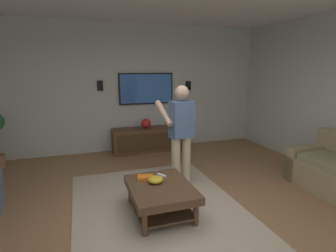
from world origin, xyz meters
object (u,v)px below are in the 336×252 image
object	(u,v)px
coffee_table	(161,193)
vase_round	(146,123)
person_standing	(181,130)
wall_speaker_left	(188,86)
wall_speaker_right	(100,86)
bowl	(156,180)
tv	(146,89)
media_console	(150,139)
remote_white	(162,175)
book	(145,177)

from	to	relation	value
coffee_table	vase_round	distance (m)	2.80
person_standing	wall_speaker_left	size ratio (longest dim) A/B	7.45
coffee_table	wall_speaker_right	bearing A→B (deg)	8.88
bowl	tv	bearing A→B (deg)	-11.90
media_console	remote_white	size ratio (longest dim) A/B	11.33
media_console	wall_speaker_left	xyz separation A→B (m)	(0.25, -1.05, 1.20)
person_standing	vase_round	size ratio (longest dim) A/B	7.45
media_console	vase_round	xyz separation A→B (m)	(-0.01, 0.09, 0.39)
vase_round	wall_speaker_left	distance (m)	1.43
wall_speaker_left	bowl	bearing A→B (deg)	150.16
media_console	person_standing	distance (m)	2.09
coffee_table	media_console	size ratio (longest dim) A/B	0.59
vase_round	wall_speaker_right	world-z (taller)	wall_speaker_right
media_console	vase_round	distance (m)	0.39
tv	vase_round	distance (m)	0.81
person_standing	wall_speaker_right	size ratio (longest dim) A/B	7.45
vase_round	wall_speaker_right	distance (m)	1.31
wall_speaker_left	coffee_table	bearing A→B (deg)	151.56
coffee_table	wall_speaker_right	distance (m)	3.27
media_console	bowl	size ratio (longest dim) A/B	8.45
coffee_table	book	bearing A→B (deg)	25.28
bowl	coffee_table	bearing A→B (deg)	-157.43
coffee_table	person_standing	xyz separation A→B (m)	(0.76, -0.57, 0.64)
remote_white	book	size ratio (longest dim) A/B	0.68
bowl	book	bearing A→B (deg)	26.66
wall_speaker_left	wall_speaker_right	world-z (taller)	wall_speaker_right
book	person_standing	bearing A→B (deg)	46.70
coffee_table	bowl	bearing A→B (deg)	22.57
vase_round	wall_speaker_left	size ratio (longest dim) A/B	1.00
wall_speaker_right	tv	bearing A→B (deg)	-90.73
remote_white	tv	bearing A→B (deg)	140.12
coffee_table	bowl	xyz separation A→B (m)	(0.10, 0.04, 0.15)
bowl	vase_round	world-z (taller)	vase_round
bowl	remote_white	world-z (taller)	bowl
person_standing	book	distance (m)	0.99
tv	book	bearing A→B (deg)	-14.55
person_standing	book	size ratio (longest dim) A/B	7.45
remote_white	wall_speaker_right	distance (m)	2.98
media_console	wall_speaker_right	bearing A→B (deg)	-103.78
coffee_table	remote_white	world-z (taller)	remote_white
book	vase_round	distance (m)	2.54
bowl	book	size ratio (longest dim) A/B	0.91
bowl	wall_speaker_right	xyz separation A→B (m)	(2.90, 0.43, 1.07)
coffee_table	remote_white	bearing A→B (deg)	-19.86
tv	coffee_table	bearing A→B (deg)	-10.78
wall_speaker_left	person_standing	bearing A→B (deg)	154.81
remote_white	book	xyz separation A→B (m)	(-0.01, 0.24, 0.01)
coffee_table	tv	xyz separation A→B (m)	(2.98, -0.57, 1.13)
wall_speaker_right	book	bearing A→B (deg)	-172.97
bowl	wall_speaker_left	world-z (taller)	wall_speaker_left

